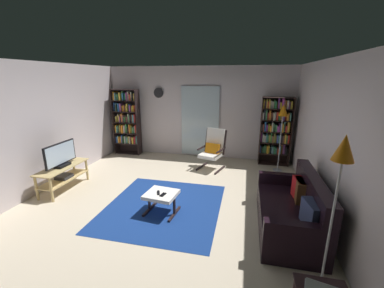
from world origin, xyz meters
TOP-DOWN VIEW (x-y plane):
  - ground_plane at (0.00, 0.00)m, footprint 7.02×7.02m
  - wall_back at (0.00, 2.90)m, footprint 5.60×0.06m
  - wall_left at (-2.70, 0.00)m, footprint 0.06×6.00m
  - wall_right at (2.70, 0.00)m, footprint 0.06×6.00m
  - glass_door_panel at (0.08, 2.83)m, footprint 1.10×0.01m
  - area_rug at (0.00, -0.22)m, footprint 2.05×2.18m
  - tv_stand at (-2.28, 0.02)m, footprint 0.44×1.16m
  - television at (-2.28, 0.02)m, footprint 0.20×0.82m
  - bookshelf_near_tv at (-2.14, 2.64)m, footprint 0.78×0.30m
  - bookshelf_near_sofa at (2.16, 2.62)m, footprint 0.78×0.30m
  - leather_sofa at (2.17, -0.42)m, footprint 0.83×1.74m
  - lounge_armchair at (0.60, 1.96)m, footprint 0.73×0.78m
  - ottoman at (0.04, -0.42)m, footprint 0.57×0.54m
  - tv_remote at (0.00, -0.44)m, footprint 0.09×0.15m
  - cell_phone at (0.10, -0.48)m, footprint 0.09×0.15m
  - floor_lamp_by_sofa at (2.29, -1.59)m, footprint 0.22×0.22m
  - floor_lamp_by_shelf at (2.24, 2.12)m, footprint 0.22×0.22m
  - wall_clock at (-1.15, 2.82)m, footprint 0.29×0.03m

SIDE VIEW (x-z plane):
  - ground_plane at x=0.00m, z-range 0.00..0.00m
  - area_rug at x=0.00m, z-range 0.00..0.01m
  - ottoman at x=0.04m, z-range 0.12..0.50m
  - leather_sofa at x=2.17m, z-range -0.12..0.76m
  - tv_stand at x=-2.28m, z-range 0.08..0.59m
  - cell_phone at x=0.10m, z-range 0.38..0.39m
  - tv_remote at x=0.00m, z-range 0.38..0.40m
  - lounge_armchair at x=0.60m, z-range 0.02..1.05m
  - television at x=-2.28m, z-range 0.49..0.99m
  - bookshelf_near_sofa at x=2.16m, z-range 0.08..1.89m
  - bookshelf_near_tv at x=-2.14m, z-range 0.07..2.02m
  - glass_door_panel at x=0.08m, z-range 0.05..2.05m
  - wall_back at x=0.00m, z-range 0.00..2.60m
  - wall_left at x=-2.70m, z-range 0.00..2.60m
  - wall_right at x=2.70m, z-range 0.00..2.60m
  - floor_lamp_by_shelf at x=2.24m, z-range 0.56..2.24m
  - floor_lamp_by_sofa at x=2.29m, z-range 0.57..2.37m
  - wall_clock at x=-1.15m, z-range 1.71..2.00m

